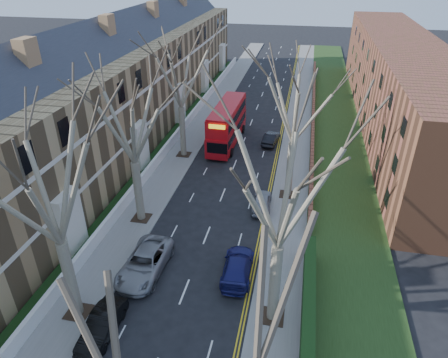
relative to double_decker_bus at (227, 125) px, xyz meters
The scene contains 17 objects.
pavement_left 8.28m from the double_decker_bus, 121.52° to the left, with size 3.00×102.00×0.12m, color slate.
pavement_right 10.58m from the double_decker_bus, 41.15° to the left, with size 3.00×102.00×0.12m, color slate.
terrace_left 12.36m from the double_decker_bus, behind, with size 9.70×78.00×13.60m.
flats_right 22.29m from the double_decker_bus, 29.33° to the left, with size 13.97×54.00×10.00m.
front_wall_left 6.15m from the double_decker_bus, 168.65° to the right, with size 0.30×78.00×1.00m.
grass_verge_right 14.22m from the double_decker_bus, 29.01° to the left, with size 6.00×102.00×0.06m.
tree_left_mid 27.48m from the double_decker_bus, 98.45° to the right, with size 10.50×10.50×14.71m.
tree_left_far 18.08m from the double_decker_bus, 103.52° to the right, with size 10.15×10.15×14.22m.
tree_left_dist 9.35m from the double_decker_bus, 132.98° to the right, with size 10.50×10.50×14.71m.
tree_right_mid 26.37m from the double_decker_bus, 72.73° to the right, with size 10.50×10.50×14.71m.
tree_right_far 14.50m from the double_decker_bus, 53.55° to the right, with size 10.15×10.15×14.22m.
double_decker_bus is the anchor object (origin of this frame).
car_left_mid 27.31m from the double_decker_bus, 93.69° to the right, with size 1.42×4.08×1.34m, color black.
car_left_far 21.99m from the double_decker_bus, 93.36° to the right, with size 2.55×5.53×1.54m, color gray.
car_right_near 21.53m from the double_decker_bus, 76.90° to the right, with size 1.90×4.69×1.36m, color navy.
car_right_mid 13.82m from the double_decker_bus, 66.46° to the right, with size 1.56×3.87×1.32m, color gray.
car_right_far 5.20m from the double_decker_bus, ahead, with size 1.36×3.90×1.29m, color black.
Camera 1 is at (6.24, -8.76, 18.85)m, focal length 32.00 mm.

